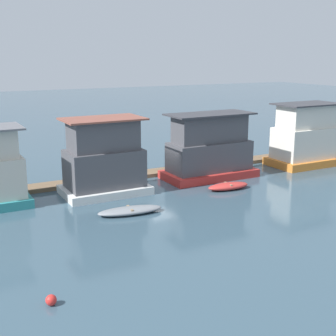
{
  "coord_description": "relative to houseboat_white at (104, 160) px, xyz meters",
  "views": [
    {
      "loc": [
        -15.97,
        -30.7,
        9.63
      ],
      "look_at": [
        0.0,
        -1.0,
        1.4
      ],
      "focal_mm": 50.0,
      "sensor_mm": 36.0,
      "label": 1
    }
  ],
  "objects": [
    {
      "name": "ground_plane",
      "position": [
        4.83,
        0.55,
        -2.4
      ],
      "size": [
        200.0,
        200.0,
        0.0
      ],
      "primitive_type": "plane",
      "color": "#385160"
    },
    {
      "name": "dock_walkway",
      "position": [
        4.83,
        3.16,
        -2.25
      ],
      "size": [
        42.4,
        1.66,
        0.3
      ],
      "primitive_type": "cube",
      "color": "brown",
      "rests_on": "ground_plane"
    },
    {
      "name": "houseboat_white",
      "position": [
        0.0,
        0.0,
        0.0
      ],
      "size": [
        5.93,
        3.82,
        5.38
      ],
      "color": "white",
      "rests_on": "ground_plane"
    },
    {
      "name": "houseboat_red",
      "position": [
        8.95,
        0.26,
        -0.15
      ],
      "size": [
        7.4,
        3.62,
        5.15
      ],
      "color": "red",
      "rests_on": "ground_plane"
    },
    {
      "name": "houseboat_orange",
      "position": [
        18.81,
        -0.03,
        0.05
      ],
      "size": [
        6.14,
        3.84,
        5.48
      ],
      "color": "orange",
      "rests_on": "ground_plane"
    },
    {
      "name": "dinghy_grey",
      "position": [
        -0.21,
        -4.86,
        -2.18
      ],
      "size": [
        4.21,
        1.85,
        0.44
      ],
      "color": "gray",
      "rests_on": "ground_plane"
    },
    {
      "name": "dinghy_red",
      "position": [
        8.28,
        -3.33,
        -2.15
      ],
      "size": [
        3.32,
        1.44,
        0.51
      ],
      "color": "red",
      "rests_on": "ground_plane"
    },
    {
      "name": "mooring_post_far_right",
      "position": [
        17.29,
        2.08,
        -1.42
      ],
      "size": [
        0.28,
        0.28,
        1.96
      ],
      "primitive_type": "cylinder",
      "color": "brown",
      "rests_on": "ground_plane"
    },
    {
      "name": "buoy_red",
      "position": [
        -7.32,
        -13.33,
        -2.18
      ],
      "size": [
        0.44,
        0.44,
        0.44
      ],
      "primitive_type": "sphere",
      "color": "red",
      "rests_on": "ground_plane"
    }
  ]
}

